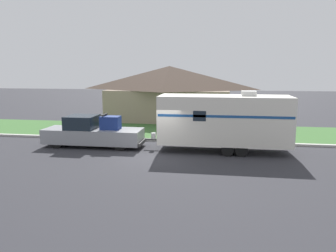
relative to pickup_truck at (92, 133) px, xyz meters
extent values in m
plane|color=#2D2D33|center=(4.36, -1.67, -0.84)|extent=(120.00, 120.00, 0.00)
cube|color=beige|center=(4.36, 2.08, -0.77)|extent=(80.00, 0.30, 0.14)
cube|color=#3D6B33|center=(4.36, 5.73, -0.83)|extent=(80.00, 7.00, 0.03)
cube|color=gray|center=(3.02, 11.73, 0.59)|extent=(11.02, 6.10, 2.88)
pyramid|color=#4C3D33|center=(3.02, 11.73, 3.11)|extent=(11.90, 6.58, 2.16)
cube|color=#4C3828|center=(3.02, 8.72, 0.21)|extent=(1.00, 0.06, 2.10)
cylinder|color=black|center=(-1.99, -0.78, -0.43)|extent=(0.83, 0.28, 0.83)
cylinder|color=black|center=(-1.99, 0.78, -0.43)|extent=(0.83, 0.28, 0.83)
cylinder|color=black|center=(1.99, -0.78, -0.43)|extent=(0.83, 0.28, 0.83)
cylinder|color=black|center=(1.99, 0.78, -0.43)|extent=(0.83, 0.28, 0.83)
cube|color=gray|center=(-1.25, 0.00, -0.18)|extent=(3.41, 1.93, 0.88)
cube|color=#19232D|center=(-0.64, 0.00, 0.66)|extent=(1.77, 1.77, 0.80)
cube|color=gray|center=(1.76, 0.00, -0.18)|extent=(2.62, 1.93, 0.88)
cube|color=#333333|center=(3.13, 0.00, -0.50)|extent=(0.12, 1.74, 0.20)
cube|color=navy|center=(1.18, 0.00, 0.66)|extent=(1.15, 0.81, 0.80)
cube|color=black|center=(0.82, 0.00, 1.14)|extent=(0.10, 0.89, 0.08)
cylinder|color=black|center=(8.18, -1.10, -0.50)|extent=(0.69, 0.22, 0.69)
cylinder|color=black|center=(8.18, 1.10, -0.50)|extent=(0.69, 0.22, 0.69)
cylinder|color=black|center=(8.94, -1.10, -0.50)|extent=(0.69, 0.22, 0.69)
cylinder|color=black|center=(8.94, 1.10, -0.50)|extent=(0.69, 0.22, 0.69)
cube|color=silver|center=(7.97, 0.00, 1.02)|extent=(7.41, 2.48, 2.73)
cube|color=navy|center=(7.97, -1.25, 1.36)|extent=(7.26, 0.01, 0.14)
cube|color=#383838|center=(3.79, 0.00, -0.29)|extent=(0.94, 0.12, 0.10)
cylinder|color=silver|center=(3.84, 0.00, -0.06)|extent=(0.28, 0.28, 0.36)
cube|color=silver|center=(9.30, 0.00, 2.53)|extent=(0.80, 0.68, 0.28)
cube|color=#19232D|center=(6.64, -1.25, 1.36)|extent=(0.70, 0.01, 0.56)
cylinder|color=brown|center=(5.92, 3.11, -0.30)|extent=(0.09, 0.09, 1.09)
cube|color=black|center=(5.92, 3.11, 0.36)|extent=(0.48, 0.20, 0.22)
camera|label=1|loc=(7.65, -18.82, 3.83)|focal=35.00mm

